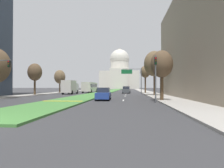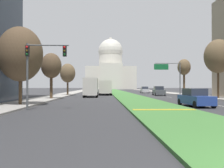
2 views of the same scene
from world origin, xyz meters
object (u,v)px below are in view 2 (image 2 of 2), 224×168
Objects in this scene: street_tree_left_mid at (51,66)px; street_tree_right_mid at (218,56)px; capitol_building at (111,69)px; overhead_guide_sign at (170,72)px; sedan_distant at (145,90)px; box_truck_delivery at (91,87)px; street_tree_left_near at (20,54)px; sedan_lead_stopped at (195,98)px; street_tree_left_far at (68,73)px; traffic_light_near_left at (38,61)px; city_bus at (105,87)px; street_tree_right_far at (184,68)px; sedan_midblock at (159,91)px.

street_tree_left_mid is 0.75× the size of street_tree_right_mid.
capitol_building reaches higher than overhead_guide_sign.
overhead_guide_sign reaches higher than sedan_distant.
street_tree_left_near is at bearing -108.21° from box_truck_delivery.
sedan_distant is (2.72, 41.53, 0.03)m from sedan_lead_stopped.
street_tree_left_mid reaches higher than sedan_lead_stopped.
capitol_building reaches higher than street_tree_left_far.
traffic_light_near_left reaches higher than city_bus.
sedan_distant is 0.71× the size of box_truck_delivery.
street_tree_left_near is at bearing -95.82° from capitol_building.
traffic_light_near_left reaches higher than box_truck_delivery.
street_tree_right_far is 16.81m from city_bus.
overhead_guide_sign is at bearing 47.08° from street_tree_left_near.
city_bus is (-12.64, 5.81, -2.86)m from overhead_guide_sign.
sedan_lead_stopped is 25.38m from sedan_midblock.
capitol_building is at bearing 85.65° from traffic_light_near_left.
street_tree_left_near is 1.17× the size of box_truck_delivery.
overhead_guide_sign is 20.08m from street_tree_left_far.
street_tree_left_near is 33.41m from street_tree_right_far.
sedan_distant is at bearing 100.68° from street_tree_right_mid.
street_tree_left_mid is 24.04m from street_tree_right_mid.
sedan_lead_stopped is at bearing -74.77° from city_bus.
street_tree_left_mid reaches higher than box_truck_delivery.
box_truck_delivery is at bearing -153.54° from sedan_midblock.
street_tree_right_mid is (12.27, -109.29, -6.10)m from capitol_building.
traffic_light_near_left is 32.49m from sedan_midblock.
traffic_light_near_left is 0.80× the size of street_tree_left_mid.
capitol_building is 122.11m from sedan_lead_stopped.
street_tree_left_mid is at bearing -113.54° from city_bus.
street_tree_left_far is at bearing 179.25° from street_tree_right_far.
capitol_building is 97.16m from sedan_midblock.
street_tree_left_far is at bearing 87.98° from street_tree_left_near.
street_tree_left_far reaches higher than traffic_light_near_left.
sedan_midblock is (18.39, 13.38, -3.82)m from street_tree_left_mid.
capitol_building is 81.07m from sedan_distant.
sedan_lead_stopped is (15.44, -24.93, -3.62)m from street_tree_left_far.
sedan_distant is 16.16m from city_bus.
street_tree_left_near is at bearing -135.61° from street_tree_right_far.
box_truck_delivery is (-15.15, -5.04, -2.95)m from overhead_guide_sign.
overhead_guide_sign reaches higher than box_truck_delivery.
traffic_light_near_left is 21.78m from box_truck_delivery.
traffic_light_near_left is at bearing -119.91° from sedan_midblock.
street_tree_right_far is at bearing 44.39° from street_tree_left_near.
street_tree_left_near is at bearing -128.29° from sedan_midblock.
overhead_guide_sign is 1.40× the size of sedan_midblock.
capitol_building is 3.63× the size of street_tree_right_mid.
street_tree_left_near is at bearing -106.25° from city_bus.
street_tree_right_mid is at bearing 34.63° from traffic_light_near_left.
sedan_lead_stopped is 30.61m from city_bus.
street_tree_right_far is 1.61× the size of sedan_lead_stopped.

